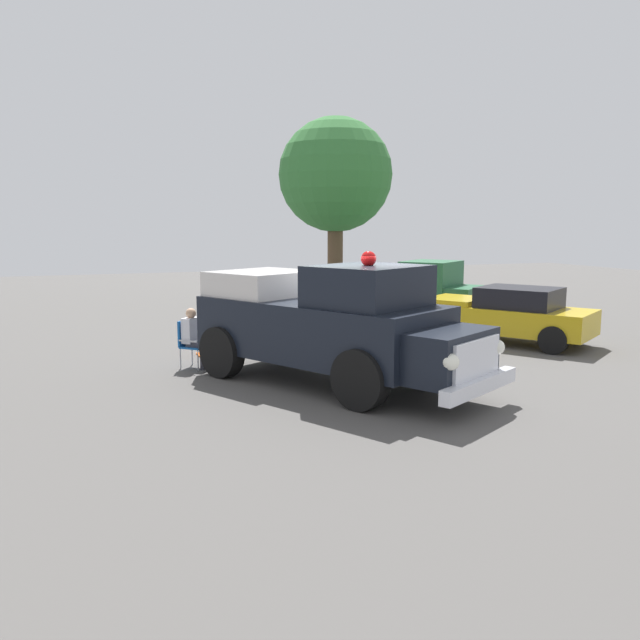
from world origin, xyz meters
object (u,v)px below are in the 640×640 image
at_px(lawn_chair_by_car, 346,320).
at_px(oak_tree_left, 335,176).
at_px(classic_hot_rod, 506,314).
at_px(lawn_chair_near_truck, 190,340).
at_px(traffic_cone, 206,342).
at_px(parked_pickup, 406,288).
at_px(spectator_seated, 195,336).
at_px(vintage_fire_truck, 329,323).

xyz_separation_m(lawn_chair_by_car, oak_tree_left, (2.55, 7.17, 4.21)).
relative_size(classic_hot_rod, lawn_chair_near_truck, 4.57).
height_order(classic_hot_rod, traffic_cone, classic_hot_rod).
height_order(oak_tree_left, traffic_cone, oak_tree_left).
relative_size(classic_hot_rod, parked_pickup, 0.95).
height_order(spectator_seated, traffic_cone, spectator_seated).
distance_m(spectator_seated, traffic_cone, 1.38).
xyz_separation_m(parked_pickup, lawn_chair_by_car, (-3.54, -3.42, -0.40)).
height_order(vintage_fire_truck, spectator_seated, vintage_fire_truck).
relative_size(classic_hot_rod, traffic_cone, 7.35).
relative_size(vintage_fire_truck, lawn_chair_near_truck, 6.14).
distance_m(parked_pickup, lawn_chair_near_truck, 9.19).
height_order(parked_pickup, oak_tree_left, oak_tree_left).
xyz_separation_m(lawn_chair_by_car, traffic_cone, (-3.71, -0.29, -0.28)).
distance_m(oak_tree_left, traffic_cone, 10.72).
distance_m(classic_hot_rod, lawn_chair_near_truck, 8.19).
relative_size(lawn_chair_by_car, spectator_seated, 0.79).
bearing_deg(traffic_cone, lawn_chair_near_truck, -115.20).
height_order(lawn_chair_near_truck, oak_tree_left, oak_tree_left).
xyz_separation_m(lawn_chair_near_truck, lawn_chair_by_car, (4.25, 1.44, 0.00)).
height_order(lawn_chair_by_car, spectator_seated, spectator_seated).
bearing_deg(classic_hot_rod, oak_tree_left, 99.23).
distance_m(parked_pickup, spectator_seated, 9.15).
xyz_separation_m(vintage_fire_truck, traffic_cone, (-1.74, 3.57, -0.89)).
distance_m(classic_hot_rod, oak_tree_left, 9.54).
bearing_deg(lawn_chair_near_truck, traffic_cone, 64.80).
distance_m(lawn_chair_near_truck, oak_tree_left, 11.76).
relative_size(vintage_fire_truck, parked_pickup, 1.27).
distance_m(vintage_fire_truck, parked_pickup, 9.13).
bearing_deg(vintage_fire_truck, lawn_chair_near_truck, 133.39).
bearing_deg(parked_pickup, classic_hot_rod, -85.22).
height_order(lawn_chair_near_truck, traffic_cone, lawn_chair_near_truck).
bearing_deg(spectator_seated, lawn_chair_by_car, 20.23).
xyz_separation_m(classic_hot_rod, lawn_chair_by_car, (-3.94, 1.35, -0.16)).
bearing_deg(lawn_chair_near_truck, classic_hot_rod, 0.62).
xyz_separation_m(classic_hot_rod, lawn_chair_near_truck, (-8.19, -0.09, -0.16)).
bearing_deg(lawn_chair_near_truck, spectator_seated, -42.92).
height_order(parked_pickup, lawn_chair_near_truck, parked_pickup).
distance_m(spectator_seated, oak_tree_left, 11.73).
distance_m(classic_hot_rod, traffic_cone, 7.73).
bearing_deg(lawn_chair_near_truck, lawn_chair_by_car, 18.74).
relative_size(lawn_chair_near_truck, traffic_cone, 1.61).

